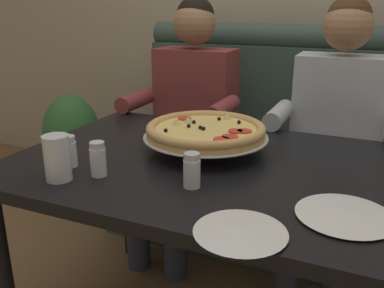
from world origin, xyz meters
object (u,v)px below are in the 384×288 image
Objects in this scene: pizza at (206,131)px; plate_near_left at (240,230)px; diner_right at (335,129)px; plate_near_right at (345,213)px; booth_bench at (266,163)px; potted_plant at (73,143)px; diner_left at (188,113)px; dining_table at (203,183)px; shaker_parmesan at (98,162)px; shaker_oregano at (68,153)px; drinking_glass at (57,160)px; shaker_pepper_flakes at (192,173)px.

plate_near_left is at bearing -59.94° from pizza.
plate_near_right is (0.11, -0.89, 0.04)m from diner_right.
potted_plant is (-1.24, -0.13, -0.01)m from booth_bench.
dining_table is at bearing -61.52° from diner_left.
plate_near_left is (0.62, -1.07, 0.04)m from diner_left.
shaker_oregano is at bearing 169.19° from shaker_parmesan.
plate_near_right is at bearing -82.91° from diner_right.
plate_near_left is (-0.10, -1.07, 0.04)m from diner_right.
drinking_glass is at bearing -88.46° from diner_left.
booth_bench is 15.70× the size of shaker_oregano.
diner_left is at bearing -143.46° from booth_bench.
dining_table is 12.47× the size of shaker_oregano.
booth_bench is 0.94m from pizza.
shaker_pepper_flakes is at bearing 16.31° from drinking_glass.
booth_bench reaches higher than pizza.
drinking_glass is at bearing -124.99° from diner_right.
potted_plant is at bearing 128.70° from drinking_glass.
potted_plant is (-0.99, 1.05, -0.39)m from shaker_parmesan.
diner_left is at bearing -8.96° from potted_plant.
shaker_parmesan is (-0.21, -0.34, -0.03)m from pizza.
shaker_pepper_flakes reaches higher than potted_plant.
diner_right is (0.36, -0.27, 0.31)m from booth_bench.
dining_table is 0.53m from plate_near_right.
shaker_oregano is (-0.38, -1.16, 0.38)m from booth_bench.
plate_near_left is at bearing -57.64° from dining_table.
diner_right is at bearing -4.95° from potted_plant.
plate_near_left is 1.59× the size of drinking_glass.
potted_plant is (-1.29, 1.01, -0.39)m from shaker_pepper_flakes.
booth_bench reaches higher than shaker_oregano.
shaker_parmesan is at bearing -172.57° from shaker_pepper_flakes.
drinking_glass is 0.20× the size of potted_plant.
shaker_parmesan is 0.15× the size of potted_plant.
diner_right is 1.16m from shaker_oregano.
diner_right is at bearing 0.00° from diner_left.
plate_near_right is 0.81m from drinking_glass.
booth_bench is at bearing 5.92° from potted_plant.
plate_near_left is at bearing -79.07° from booth_bench.
plate_near_right is at bearing -31.02° from potted_plant.
shaker_pepper_flakes is at bearing -64.88° from diner_left.
diner_left is 0.89m from shaker_oregano.
pizza is 1.82× the size of plate_near_right.
booth_bench is 11.57× the size of drinking_glass.
shaker_pepper_flakes is (0.41, -0.88, 0.07)m from diner_left.
shaker_oregano is at bearing -149.04° from dining_table.
pizza reaches higher than potted_plant.
diner_right is at bearing 56.08° from pizza.
diner_right is 1.10m from shaker_parmesan.
plate_near_right is 0.35× the size of potted_plant.
drinking_glass is at bearing -126.42° from pizza.
booth_bench reaches higher than plate_near_left.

